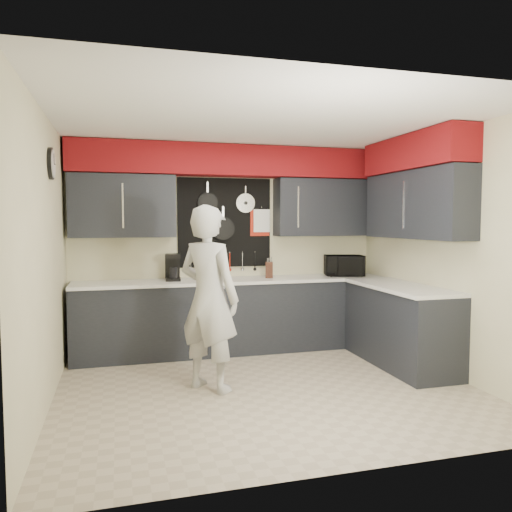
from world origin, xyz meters
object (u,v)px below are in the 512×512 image
object	(u,v)px
knife_block	(269,270)
person	(209,298)
microwave	(344,266)
coffee_maker	(173,267)
utensil_crock	(212,274)

from	to	relation	value
knife_block	person	size ratio (longest dim) A/B	0.11
microwave	coffee_maker	size ratio (longest dim) A/B	1.50
microwave	person	world-z (taller)	person
utensil_crock	coffee_maker	size ratio (longest dim) A/B	0.48
microwave	knife_block	xyz separation A→B (m)	(-1.03, 0.02, -0.03)
knife_block	utensil_crock	bearing A→B (deg)	-160.81
knife_block	person	distance (m)	1.68
knife_block	coffee_maker	size ratio (longest dim) A/B	0.62
knife_block	coffee_maker	distance (m)	1.22
microwave	coffee_maker	world-z (taller)	coffee_maker
coffee_maker	person	size ratio (longest dim) A/B	0.18
microwave	utensil_crock	bearing A→B (deg)	-166.31
person	knife_block	bearing A→B (deg)	-80.35
microwave	person	bearing A→B (deg)	-133.62
knife_block	person	xyz separation A→B (m)	(-1.02, -1.33, -0.12)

